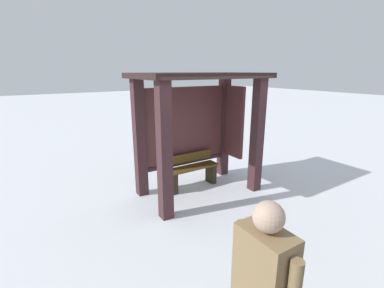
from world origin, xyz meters
name	(u,v)px	position (x,y,z in m)	size (l,w,h in m)	color
ground_plane	(199,191)	(0.00, 0.00, 0.00)	(60.00, 60.00, 0.00)	silver
bus_shelter	(199,113)	(0.07, 0.14, 1.72)	(2.65, 1.57, 2.55)	#3C2326
bench_left_inside	(192,171)	(0.00, 0.29, 0.37)	(1.24, 0.34, 0.78)	#553C16
person_walking	(262,288)	(-1.72, -3.40, 1.02)	(0.31, 0.62, 1.73)	olive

